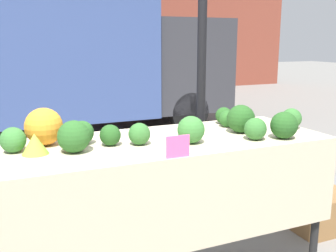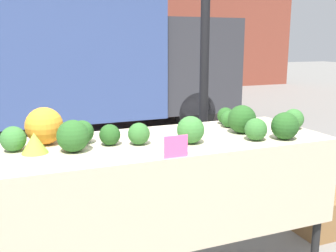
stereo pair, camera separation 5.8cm
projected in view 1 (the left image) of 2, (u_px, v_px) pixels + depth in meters
name	position (u px, v px, depth m)	size (l,w,h in m)	color
tent_pole	(202.00, 63.00, 3.03)	(0.07, 0.07, 2.59)	black
parked_truck	(67.00, 53.00, 6.24)	(4.82, 1.95, 2.41)	#384C84
market_table	(173.00, 163.00, 2.27)	(1.90, 0.74, 0.90)	beige
orange_cauliflower	(44.00, 127.00, 2.16)	(0.21, 0.21, 0.21)	orange
romanesco_head	(35.00, 144.00, 1.99)	(0.14, 0.14, 0.11)	#93B238
broccoli_head_0	(74.00, 137.00, 2.02)	(0.17, 0.17, 0.17)	#285B23
broccoli_head_1	(139.00, 134.00, 2.17)	(0.12, 0.12, 0.12)	#336B2D
broccoli_head_2	(241.00, 119.00, 2.45)	(0.18, 0.18, 0.18)	#23511E
broccoli_head_3	(13.00, 140.00, 2.02)	(0.13, 0.13, 0.13)	#387533
broccoli_head_4	(82.00, 133.00, 2.19)	(0.13, 0.13, 0.13)	#285B23
broccoli_head_5	(284.00, 125.00, 2.30)	(0.16, 0.16, 0.16)	#23511E
broccoli_head_6	(110.00, 135.00, 2.15)	(0.12, 0.12, 0.12)	#23511E
broccoli_head_7	(191.00, 130.00, 2.20)	(0.16, 0.16, 0.16)	#387533
broccoli_head_8	(255.00, 129.00, 2.28)	(0.13, 0.13, 0.13)	#336B2D
broccoli_head_9	(291.00, 118.00, 2.58)	(0.13, 0.13, 0.13)	#336B2D
broccoli_head_10	(227.00, 119.00, 2.62)	(0.11, 0.11, 0.11)	#285B23
broccoli_head_11	(224.00, 115.00, 2.72)	(0.12, 0.12, 0.12)	#23511E
price_sign	(178.00, 147.00, 1.93)	(0.13, 0.01, 0.11)	#F45B9E
produce_crate	(322.00, 212.00, 3.09)	(0.48, 0.33, 0.30)	olive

